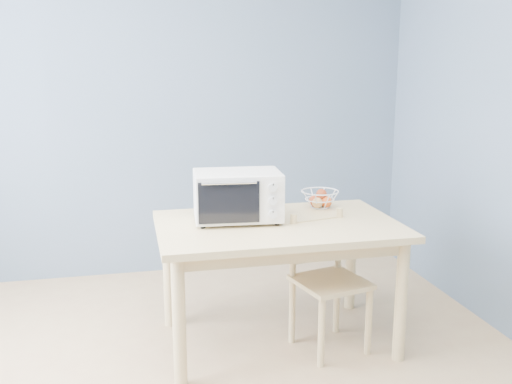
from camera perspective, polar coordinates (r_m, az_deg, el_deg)
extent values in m
cube|color=slate|center=(4.53, -9.76, 7.94)|extent=(4.00, 0.01, 2.60)
cube|color=#DFC786|center=(3.34, 2.20, -3.41)|extent=(1.40, 0.90, 0.04)
cylinder|color=#DFC786|center=(3.03, -7.69, -12.83)|extent=(0.07, 0.07, 0.71)
cylinder|color=#DFC786|center=(3.35, 14.31, -10.54)|extent=(0.07, 0.07, 0.71)
cylinder|color=#DFC786|center=(3.71, -8.75, -8.01)|extent=(0.07, 0.07, 0.71)
cylinder|color=#DFC786|center=(3.98, 9.48, -6.61)|extent=(0.07, 0.07, 0.71)
cube|color=silver|center=(3.34, -1.86, -0.29)|extent=(0.53, 0.37, 0.28)
cube|color=black|center=(3.33, -3.01, -0.38)|extent=(0.35, 0.32, 0.22)
cube|color=black|center=(3.16, -2.72, -1.07)|extent=(0.34, 0.04, 0.23)
cylinder|color=silver|center=(3.12, -2.70, 0.89)|extent=(0.30, 0.04, 0.02)
cube|color=silver|center=(3.20, 1.65, -0.84)|extent=(0.14, 0.02, 0.26)
cylinder|color=black|center=(3.23, -5.34, -3.47)|extent=(0.03, 0.03, 0.02)
cylinder|color=black|center=(3.28, 2.11, -3.19)|extent=(0.03, 0.03, 0.02)
cylinder|color=black|center=(3.48, -5.57, -2.32)|extent=(0.03, 0.03, 0.02)
cylinder|color=black|center=(3.53, 1.35, -2.08)|extent=(0.03, 0.03, 0.02)
cylinder|color=silver|center=(3.17, 1.70, 0.48)|extent=(0.05, 0.02, 0.05)
cylinder|color=silver|center=(3.19, 1.70, -0.89)|extent=(0.05, 0.02, 0.05)
cylinder|color=silver|center=(3.21, 1.69, -2.25)|extent=(0.05, 0.02, 0.05)
torus|color=white|center=(3.68, 6.41, 0.08)|extent=(0.29, 0.29, 0.01)
torus|color=white|center=(3.69, 6.39, -0.71)|extent=(0.23, 0.23, 0.01)
torus|color=white|center=(3.70, 6.37, -1.49)|extent=(0.13, 0.13, 0.01)
sphere|color=#A82D16|center=(3.69, 5.85, -0.92)|extent=(0.08, 0.08, 0.08)
sphere|color=#E1561A|center=(3.69, 7.03, -0.99)|extent=(0.07, 0.07, 0.07)
sphere|color=tan|center=(3.74, 6.22, -0.80)|extent=(0.07, 0.07, 0.07)
sphere|color=#A82D16|center=(3.68, 6.57, -0.22)|extent=(0.07, 0.07, 0.07)
sphere|color=tan|center=(3.65, 6.16, -1.08)|extent=(0.07, 0.07, 0.07)
cube|color=#DFC786|center=(3.38, 7.47, -8.91)|extent=(0.45, 0.45, 0.03)
cylinder|color=#DFC786|center=(3.26, 6.56, -13.84)|extent=(0.04, 0.04, 0.40)
cylinder|color=#DFC786|center=(3.43, 11.19, -12.61)|extent=(0.04, 0.04, 0.40)
cylinder|color=#DFC786|center=(3.51, 3.63, -11.81)|extent=(0.04, 0.04, 0.40)
cylinder|color=#DFC786|center=(3.67, 8.08, -10.79)|extent=(0.04, 0.04, 0.40)
cylinder|color=#DFC786|center=(3.37, 3.73, -5.54)|extent=(0.04, 0.04, 0.40)
cylinder|color=#DFC786|center=(3.53, 8.28, -4.77)|extent=(0.04, 0.04, 0.40)
cube|color=#DFC786|center=(3.47, 6.03, -6.49)|extent=(0.32, 0.09, 0.04)
cube|color=#DFC786|center=(3.44, 6.07, -4.79)|extent=(0.32, 0.09, 0.04)
cube|color=#DFC786|center=(3.41, 6.11, -3.07)|extent=(0.32, 0.09, 0.04)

